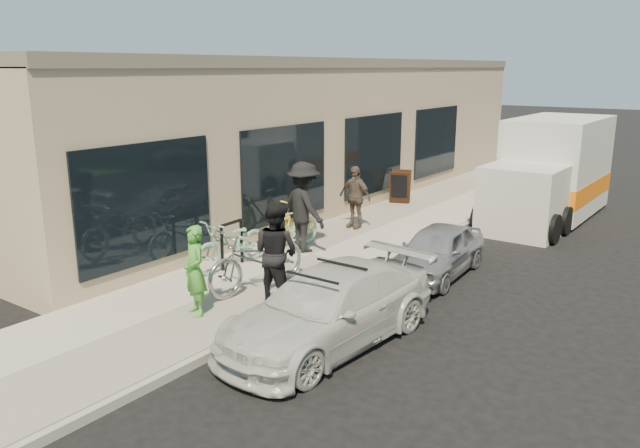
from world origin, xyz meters
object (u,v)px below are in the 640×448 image
Objects in this scene: sedan_silver at (437,251)px; cruiser_bike_c at (298,218)px; moving_truck at (550,175)px; tandem_bike at (258,259)px; bike_rack at (232,239)px; bystander_a at (304,207)px; cruiser_bike_b at (232,243)px; cruiser_bike_a at (290,227)px; sedan_white at (329,308)px; woman_rider at (195,271)px; man_standing at (276,252)px; sandwich_board at (400,187)px; bystander_b at (355,197)px.

cruiser_bike_c reaches higher than sedan_silver.
moving_truck is 9.51m from tandem_bike.
bike_rack is 0.48× the size of bystander_a.
cruiser_bike_b reaches higher than bike_rack.
cruiser_bike_a is at bearing -173.51° from sedan_silver.
sedan_white is at bearing -34.24° from cruiser_bike_a.
cruiser_bike_c reaches higher than cruiser_bike_b.
moving_truck is 3.73× the size of woman_rider.
sedan_silver is at bearing 63.12° from tandem_bike.
man_standing is 3.85m from cruiser_bike_c.
man_standing is at bearing -14.35° from tandem_bike.
sandwich_board is 0.61× the size of bystander_b.
man_standing is 3.22m from cruiser_bike_a.
bystander_a reaches higher than tandem_bike.
bystander_b is at bearing -72.57° from man_standing.
bystander_b reaches higher than tandem_bike.
woman_rider is 0.76× the size of bystander_a.
bike_rack is at bearing -112.90° from moving_truck.
man_standing is (2.11, -8.14, 0.38)m from sandwich_board.
bystander_a reaches higher than cruiser_bike_a.
cruiser_bike_b reaches higher than cruiser_bike_a.
sandwich_board is 9.45m from woman_rider.
sedan_white is at bearing -92.53° from sedan_silver.
sedan_silver is 3.47m from cruiser_bike_c.
tandem_bike is 1.40× the size of bystander_b.
sandwich_board is at bearing 121.90° from sedan_silver.
moving_truck is (3.85, 1.31, 0.55)m from sandwich_board.
woman_rider is at bearing -63.41° from cruiser_bike_a.
cruiser_bike_b is (-0.09, -1.73, 0.02)m from cruiser_bike_a.
sedan_silver is 1.90× the size of bystander_b.
cruiser_bike_b is 1.23× the size of bystander_b.
tandem_bike is 1.11× the size of bystander_a.
cruiser_bike_c is (-0.26, 0.60, 0.03)m from cruiser_bike_a.
sandwich_board reaches higher than bike_rack.
bike_rack is 4.04m from sedan_silver.
man_standing is at bearing 136.42° from bystander_a.
sedan_white is 2.27m from woman_rider.
moving_truck is (0.33, 6.24, 0.69)m from sedan_silver.
woman_rider is (-2.41, -10.65, -0.31)m from moving_truck.
bystander_b is at bearing 87.78° from cruiser_bike_b.
man_standing reaches higher than tandem_bike.
woman_rider reaches higher than sedan_white.
woman_rider is (1.25, -2.14, 0.17)m from bike_rack.
sandwich_board is 5.56m from bystander_a.
bike_rack is 0.54× the size of man_standing.
woman_rider is 0.95× the size of bystander_b.
moving_truck reaches higher than bystander_a.
man_standing is 5.22m from bystander_b.
bystander_a reaches higher than sedan_white.
woman_rider reaches higher than bike_rack.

